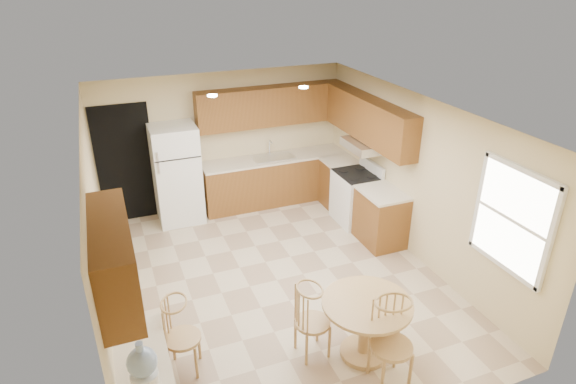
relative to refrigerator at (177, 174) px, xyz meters
name	(u,v)px	position (x,y,z in m)	size (l,w,h in m)	color
floor	(277,280)	(0.95, -2.40, -0.87)	(5.50, 5.50, 0.00)	#C0AC8B
ceiling	(275,113)	(0.95, -2.40, 1.63)	(4.50, 5.50, 0.02)	white
wall_back	(224,141)	(0.95, 0.35, 0.38)	(4.50, 0.02, 2.50)	#CCB98A
wall_front	(387,337)	(0.95, -5.15, 0.38)	(4.50, 0.02, 2.50)	#CCB98A
wall_left	(99,235)	(-1.30, -2.40, 0.38)	(0.02, 5.50, 2.50)	#CCB98A
wall_right	(417,179)	(3.20, -2.40, 0.38)	(0.02, 5.50, 2.50)	#CCB98A
doorway	(126,164)	(-0.80, 0.34, 0.18)	(0.90, 0.02, 2.10)	black
base_cab_back	(275,180)	(1.83, 0.05, -0.44)	(2.75, 0.60, 0.87)	brown
counter_back	(275,158)	(1.83, 0.05, 0.02)	(2.75, 0.63, 0.04)	beige
base_cab_right_a	(340,184)	(2.90, -0.54, -0.44)	(0.60, 0.59, 0.87)	brown
counter_right_a	(341,161)	(2.90, -0.54, 0.02)	(0.63, 0.59, 0.04)	beige
base_cab_right_b	(381,218)	(2.90, -2.00, -0.44)	(0.60, 0.80, 0.87)	brown
counter_right_b	(383,193)	(2.90, -2.00, 0.02)	(0.63, 0.80, 0.04)	beige
upper_cab_back	(271,106)	(1.83, 0.19, 0.98)	(2.75, 0.33, 0.70)	brown
upper_cab_right	(369,119)	(3.04, -1.19, 0.98)	(0.33, 2.42, 0.70)	brown
upper_cab_left	(114,259)	(-1.13, -4.00, 0.98)	(0.33, 1.40, 0.70)	brown
sink	(273,157)	(1.80, 0.05, 0.04)	(0.78, 0.44, 0.01)	silver
range_hood	(363,145)	(2.95, -1.22, 0.55)	(0.50, 0.76, 0.14)	silver
desk_pedestal	(143,363)	(-1.05, -3.72, -0.51)	(0.48, 0.42, 0.72)	brown
desk_top	(142,360)	(-1.05, -4.10, -0.12)	(0.50, 1.20, 0.04)	beige
window	(512,219)	(3.18, -4.25, 0.63)	(0.06, 1.12, 1.30)	white
can_light_a	(212,96)	(0.45, -1.20, 1.61)	(0.14, 0.14, 0.02)	white
can_light_b	(303,87)	(1.85, -1.20, 1.61)	(0.14, 0.14, 0.02)	white
refrigerator	(177,174)	(0.00, 0.00, 0.00)	(0.77, 0.75, 1.74)	white
stove	(356,197)	(2.88, -1.22, -0.40)	(0.65, 0.76, 1.09)	white
dining_table	(366,321)	(1.38, -4.15, -0.38)	(1.02, 1.02, 0.76)	tan
chair_table_a	(316,319)	(0.83, -3.99, -0.30)	(0.41, 0.53, 0.93)	tan
chair_table_b	(398,343)	(1.43, -4.70, -0.24)	(0.46, 0.46, 1.03)	tan
chair_desk	(183,335)	(-0.60, -3.69, -0.31)	(0.41, 0.53, 0.93)	tan
water_crock	(143,370)	(-1.05, -4.52, 0.15)	(0.26, 0.26, 0.54)	white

